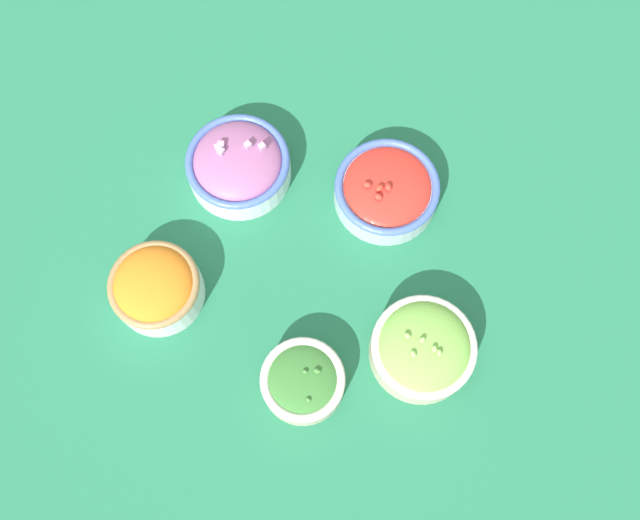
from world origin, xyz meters
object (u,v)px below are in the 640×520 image
object	(u,v)px
bowl_cherry_tomatoes	(387,190)
bowl_carrots	(156,287)
bowl_lettuce	(423,348)
bowl_red_onion	(238,164)
bowl_broccoli	(303,381)

from	to	relation	value
bowl_cherry_tomatoes	bowl_carrots	bearing A→B (deg)	-136.77
bowl_cherry_tomatoes	bowl_lettuce	xyz separation A→B (m)	(0.11, -0.21, 0.01)
bowl_red_onion	bowl_carrots	xyz separation A→B (m)	(-0.04, -0.21, 0.00)
bowl_broccoli	bowl_cherry_tomatoes	bearing A→B (deg)	85.14
bowl_broccoli	bowl_lettuce	bearing A→B (deg)	33.27
bowl_cherry_tomatoes	bowl_lettuce	world-z (taller)	bowl_lettuce
bowl_red_onion	bowl_cherry_tomatoes	bearing A→B (deg)	8.29
bowl_broccoli	bowl_carrots	bearing A→B (deg)	166.39
bowl_broccoli	bowl_lettuce	world-z (taller)	bowl_lettuce
bowl_broccoli	bowl_cherry_tomatoes	distance (m)	0.30
bowl_red_onion	bowl_broccoli	bearing A→B (deg)	-54.41
bowl_cherry_tomatoes	bowl_red_onion	bearing A→B (deg)	-171.71
bowl_cherry_tomatoes	bowl_lettuce	distance (m)	0.24
bowl_red_onion	bowl_lettuce	xyz separation A→B (m)	(0.33, -0.18, 0.00)
bowl_carrots	bowl_lettuce	size ratio (longest dim) A/B	0.90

